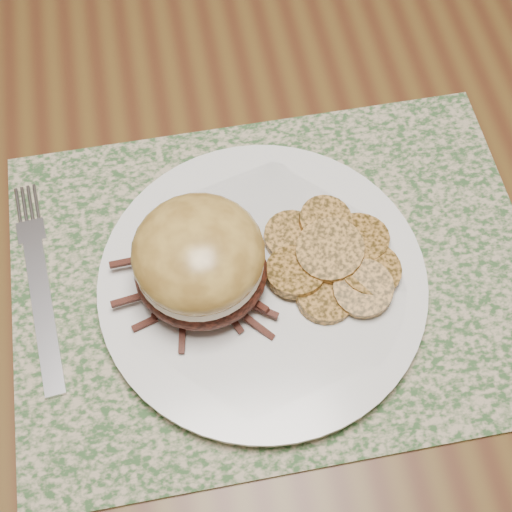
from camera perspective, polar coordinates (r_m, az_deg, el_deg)
The scene contains 7 objects.
ground at distance 1.36m, azimuth -8.80°, elevation -13.82°, with size 3.50×3.50×0.00m, color brown.
dining_table at distance 0.74m, azimuth -15.88°, elevation -1.12°, with size 1.50×0.90×0.75m.
placemat at distance 0.62m, azimuth 1.61°, elevation -1.65°, with size 0.45×0.33×0.00m, color #31532A.
dinner_plate at distance 0.60m, azimuth 0.52°, elevation -2.19°, with size 0.26×0.26×0.02m, color white.
pork_sandwich at distance 0.56m, azimuth -4.56°, elevation -0.38°, with size 0.13×0.13×0.08m.
roasted_potatoes at distance 0.60m, azimuth 6.21°, elevation -0.22°, with size 0.13×0.13×0.03m.
fork at distance 0.64m, azimuth -16.96°, elevation -2.03°, with size 0.04×0.20×0.00m.
Camera 1 is at (0.14, -0.35, 1.31)m, focal length 50.00 mm.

